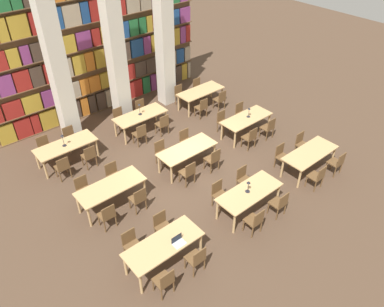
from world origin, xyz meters
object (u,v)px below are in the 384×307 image
object	(u,v)px
reading_table_7	(140,117)
chair_29	(120,118)
reading_table_2	(310,154)
chair_14	(138,198)
chair_23	(241,113)
chair_4	(255,221)
chair_16	(188,172)
reading_table_8	(201,92)
chair_33	(180,95)
chair_12	(107,215)
chair_24	(63,167)
pillar_right	(164,35)
chair_3	(162,226)
chair_17	(162,152)
chair_1	(132,244)
chair_8	(317,176)
chair_18	(213,159)
reading_table_5	(246,120)
reading_table_4	(187,151)
chair_32	(202,107)
chair_28	(140,134)
laptop	(178,242)
chair_7	(244,179)
reading_table_3	(111,188)
desk_lamp_3	(139,107)
desk_lamp_0	(248,185)
chair_25	(45,147)
reading_table_6	(66,147)
pillar_left	(57,65)
chair_19	(186,140)
chair_5	(219,194)
chair_35	(198,87)
pillar_center	(115,48)
chair_0	(165,281)
chair_27	(70,137)
desk_lamp_1	(249,111)
chair_22	(268,127)
chair_6	(279,203)
chair_2	(196,259)
chair_30	(163,124)
reading_table_1	(249,194)
chair_21	(223,121)
chair_10	(337,163)
chair_13	(84,189)
chair_11	(302,144)

from	to	relation	value
reading_table_7	chair_29	size ratio (longest dim) A/B	2.32
reading_table_2	chair_14	world-z (taller)	chair_14
chair_23	chair_29	bearing A→B (deg)	-35.18
chair_4	chair_16	size ratio (longest dim) A/B	1.00
reading_table_8	chair_33	xyz separation A→B (m)	(-0.56, 0.71, -0.20)
chair_12	chair_24	distance (m)	2.83
pillar_right	chair_3	bearing A→B (deg)	-127.89
chair_12	chair_17	size ratio (longest dim) A/B	1.00
chair_1	chair_8	bearing A→B (deg)	165.91
chair_18	reading_table_5	xyz separation A→B (m)	(2.44, 0.78, 0.20)
reading_table_4	chair_32	xyz separation A→B (m)	(2.53, 2.13, -0.20)
chair_16	chair_28	bearing A→B (deg)	88.79
chair_3	chair_8	distance (m)	5.19
laptop	chair_32	world-z (taller)	laptop
chair_7	reading_table_3	size ratio (longest dim) A/B	0.43
laptop	chair_14	size ratio (longest dim) A/B	0.36
reading_table_4	desk_lamp_3	bearing A→B (deg)	89.33
chair_8	chair_14	bearing A→B (deg)	150.11
desk_lamp_0	pillar_right	bearing A→B (deg)	71.80
reading_table_2	chair_24	bearing A→B (deg)	142.82
chair_23	chair_25	world-z (taller)	same
chair_14	reading_table_6	world-z (taller)	chair_14
pillar_left	chair_19	distance (m)	5.09
chair_14	chair_5	bearing A→B (deg)	-35.22
reading_table_6	chair_14	bearing A→B (deg)	-80.70
chair_35	pillar_center	bearing A→B (deg)	-9.62
chair_8	reading_table_4	xyz separation A→B (m)	(-2.44, 3.50, 0.20)
chair_14	chair_0	bearing A→B (deg)	-111.50
chair_27	chair_29	bearing A→B (deg)	-179.96
chair_7	chair_29	xyz separation A→B (m)	(-1.07, 5.64, 0.00)
desk_lamp_1	chair_3	bearing A→B (deg)	-159.62
chair_24	chair_27	size ratio (longest dim) A/B	1.00
chair_22	chair_4	bearing A→B (deg)	-143.77
chair_6	chair_29	xyz separation A→B (m)	(-1.07, 7.06, 0.00)
reading_table_7	desk_lamp_3	bearing A→B (deg)	69.30
chair_5	chair_28	xyz separation A→B (m)	(-0.02, 4.22, 0.00)
chair_7	chair_25	world-z (taller)	same
chair_2	desk_lamp_1	bearing A→B (deg)	32.01
pillar_right	chair_6	bearing A→B (deg)	-102.38
reading_table_2	chair_18	world-z (taller)	chair_18
chair_14	chair_30	distance (m)	4.11
reading_table_1	chair_21	distance (m)	4.31
pillar_right	reading_table_1	xyz separation A→B (m)	(-2.22, -6.95, -2.32)
chair_24	chair_33	world-z (taller)	same
pillar_center	reading_table_5	size ratio (longest dim) A/B	2.93
chair_4	pillar_center	bearing A→B (deg)	86.40
chair_2	chair_10	size ratio (longest dim) A/B	1.00
chair_13	reading_table_6	xyz separation A→B (m)	(0.46, 2.12, 0.20)
chair_12	reading_table_6	size ratio (longest dim) A/B	0.43
chair_11	chair_12	distance (m)	7.15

